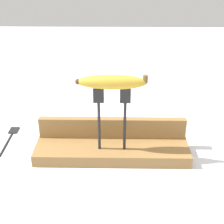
# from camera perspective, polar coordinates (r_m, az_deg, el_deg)

# --- Properties ---
(ground_plane) EXTENTS (3.00, 3.00, 0.00)m
(ground_plane) POSITION_cam_1_polar(r_m,az_deg,el_deg) (0.90, 0.00, -7.47)
(ground_plane) COLOR silver
(wooden_board) EXTENTS (0.40, 0.11, 0.03)m
(wooden_board) POSITION_cam_1_polar(r_m,az_deg,el_deg) (0.89, 0.00, -6.63)
(wooden_board) COLOR olive
(wooden_board) RESTS_ON ground
(board_backstop) EXTENTS (0.40, 0.02, 0.06)m
(board_backstop) POSITION_cam_1_polar(r_m,az_deg,el_deg) (0.91, 0.05, -2.71)
(board_backstop) COLOR olive
(board_backstop) RESTS_ON wooden_board
(fork_stand_center) EXTENTS (0.09, 0.01, 0.17)m
(fork_stand_center) POSITION_cam_1_polar(r_m,az_deg,el_deg) (0.82, -0.02, -0.34)
(fork_stand_center) COLOR black
(fork_stand_center) RESTS_ON wooden_board
(banana_raised_center) EXTENTS (0.17, 0.04, 0.04)m
(banana_raised_center) POSITION_cam_1_polar(r_m,az_deg,el_deg) (0.79, -0.02, 5.13)
(banana_raised_center) COLOR gold
(banana_raised_center) RESTS_ON fork_stand_center
(fork_fallen_near) EXTENTS (0.03, 0.16, 0.01)m
(fork_fallen_near) POSITION_cam_1_polar(r_m,az_deg,el_deg) (1.02, -16.94, -3.96)
(fork_fallen_near) COLOR black
(fork_fallen_near) RESTS_ON ground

